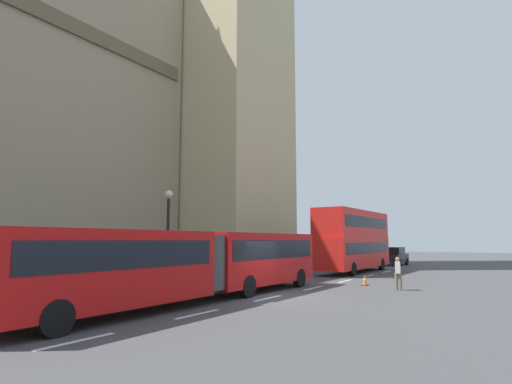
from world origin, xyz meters
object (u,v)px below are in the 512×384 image
at_px(double_decker_bus, 354,238).
at_px(traffic_cone_west, 365,280).
at_px(street_lamp, 168,231).
at_px(articulated_bus, 198,259).
at_px(sedan_lead, 395,256).
at_px(pedestrian_near_cones, 398,272).
at_px(traffic_cone_middle, 396,274).

height_order(double_decker_bus, traffic_cone_west, double_decker_bus).
bearing_deg(double_decker_bus, street_lamp, 164.48).
bearing_deg(street_lamp, articulated_bus, -119.80).
xyz_separation_m(sedan_lead, pedestrian_near_cones, (-21.56, -5.86, -0.00)).
height_order(double_decker_bus, street_lamp, street_lamp).
relative_size(double_decker_bus, traffic_cone_west, 18.88).
distance_m(double_decker_bus, pedestrian_near_cones, 12.00).
bearing_deg(double_decker_bus, pedestrian_near_cones, -149.38).
distance_m(sedan_lead, pedestrian_near_cones, 22.34).
bearing_deg(traffic_cone_middle, double_decker_bus, 49.27).
height_order(articulated_bus, double_decker_bus, double_decker_bus).
bearing_deg(traffic_cone_middle, sedan_lead, 15.06).
xyz_separation_m(double_decker_bus, pedestrian_near_cones, (-10.21, -6.04, -1.80)).
relative_size(double_decker_bus, sedan_lead, 2.49).
bearing_deg(articulated_bus, traffic_cone_middle, -15.49).
bearing_deg(street_lamp, traffic_cone_west, -48.92).
relative_size(articulated_bus, traffic_cone_west, 29.34).
distance_m(articulated_bus, pedestrian_near_cones, 10.54).
bearing_deg(double_decker_bus, traffic_cone_middle, -130.73).
distance_m(double_decker_bus, street_lamp, 16.84).
height_order(sedan_lead, traffic_cone_middle, sedan_lead).
relative_size(street_lamp, pedestrian_near_cones, 3.12).
relative_size(double_decker_bus, street_lamp, 2.08).
bearing_deg(double_decker_bus, traffic_cone_west, -156.75).
xyz_separation_m(articulated_bus, pedestrian_near_cones, (8.59, -6.04, -0.83)).
relative_size(double_decker_bus, pedestrian_near_cones, 6.48).
bearing_deg(pedestrian_near_cones, articulated_bus, 144.90).
bearing_deg(sedan_lead, traffic_cone_west, -169.77).
bearing_deg(traffic_cone_middle, pedestrian_near_cones, -164.44).
xyz_separation_m(double_decker_bus, traffic_cone_middle, (-3.63, -4.21, -2.43)).
relative_size(traffic_cone_west, street_lamp, 0.11).
relative_size(sedan_lead, traffic_cone_middle, 7.59).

